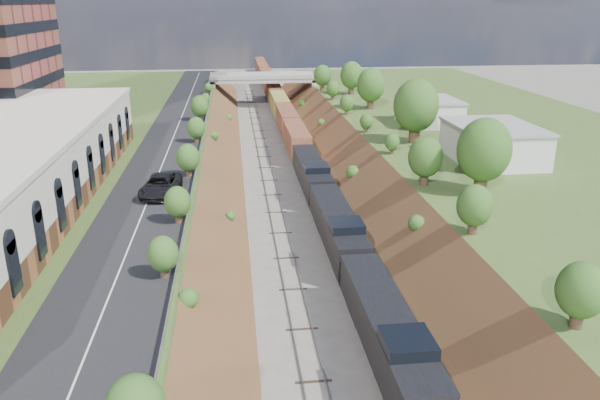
% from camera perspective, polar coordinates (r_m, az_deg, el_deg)
% --- Properties ---
extents(platform_left, '(44.00, 180.00, 5.00)m').
position_cam_1_polar(platform_left, '(79.97, -25.24, 2.06)').
color(platform_left, '#3F5824').
rests_on(platform_left, ground).
extents(platform_right, '(44.00, 180.00, 5.00)m').
position_cam_1_polar(platform_right, '(85.64, 21.61, 3.57)').
color(platform_right, '#3F5824').
rests_on(platform_right, ground).
extents(embankment_left, '(10.00, 180.00, 10.00)m').
position_cam_1_polar(embankment_left, '(76.49, -9.20, 1.00)').
color(embankment_left, brown).
rests_on(embankment_left, ground).
extents(embankment_right, '(10.00, 180.00, 10.00)m').
position_cam_1_polar(embankment_right, '(78.50, 7.05, 1.57)').
color(embankment_right, brown).
rests_on(embankment_right, ground).
extents(rail_left_track, '(1.58, 180.00, 0.18)m').
position_cam_1_polar(rail_left_track, '(76.49, -2.91, 1.30)').
color(rail_left_track, gray).
rests_on(rail_left_track, ground).
extents(rail_right_track, '(1.58, 180.00, 0.18)m').
position_cam_1_polar(rail_right_track, '(76.97, 0.96, 1.43)').
color(rail_right_track, gray).
rests_on(rail_right_track, ground).
extents(road, '(8.00, 180.00, 0.10)m').
position_cam_1_polar(road, '(75.47, -12.82, 4.52)').
color(road, black).
rests_on(road, platform_left).
extents(guardrail, '(0.10, 171.00, 0.70)m').
position_cam_1_polar(guardrail, '(74.82, -9.73, 4.99)').
color(guardrail, '#99999E').
rests_on(guardrail, platform_left).
extents(overpass, '(24.50, 8.30, 7.40)m').
position_cam_1_polar(overpass, '(136.19, -3.61, 11.17)').
color(overpass, gray).
rests_on(overpass, ground).
extents(white_building_near, '(9.00, 12.00, 4.00)m').
position_cam_1_polar(white_building_near, '(73.45, 18.30, 5.21)').
color(white_building_near, silver).
rests_on(white_building_near, platform_right).
extents(white_building_far, '(8.00, 10.00, 3.60)m').
position_cam_1_polar(white_building_far, '(93.30, 12.48, 8.35)').
color(white_building_far, silver).
rests_on(white_building_far, platform_right).
extents(tree_right_large, '(5.25, 5.25, 7.61)m').
position_cam_1_polar(tree_right_large, '(59.64, 17.51, 4.63)').
color(tree_right_large, '#473323').
rests_on(tree_right_large, platform_right).
extents(tree_left_crest, '(2.45, 2.45, 3.55)m').
position_cam_1_polar(tree_left_crest, '(36.85, -13.34, -7.68)').
color(tree_left_crest, '#473323').
rests_on(tree_left_crest, platform_left).
extents(freight_train, '(3.01, 185.34, 4.55)m').
position_cam_1_polar(freight_train, '(122.34, -1.98, 9.21)').
color(freight_train, black).
rests_on(freight_train, ground).
extents(suv, '(3.98, 7.20, 1.91)m').
position_cam_1_polar(suv, '(58.77, -13.43, 1.41)').
color(suv, black).
rests_on(suv, road).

